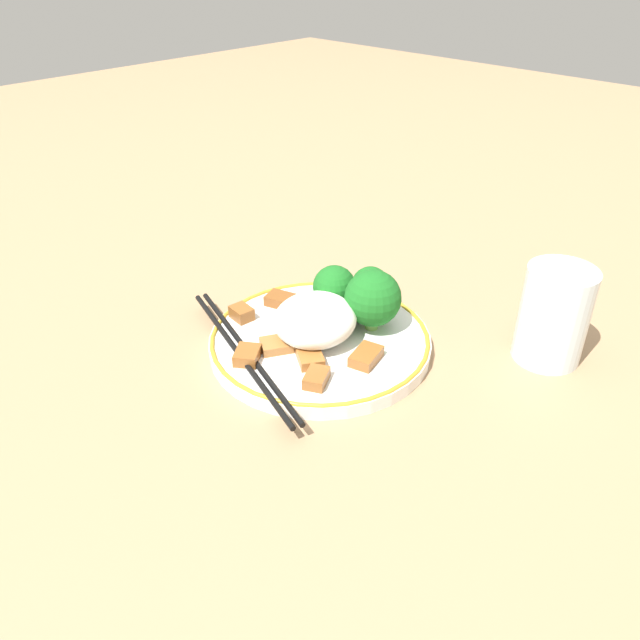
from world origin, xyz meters
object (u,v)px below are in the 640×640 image
at_px(plate, 320,340).
at_px(broccoli_back_right, 334,287).
at_px(broccoli_back_left, 373,298).
at_px(chopsticks, 243,352).
at_px(drinking_glass, 554,315).
at_px(broccoli_back_center, 370,286).

height_order(plate, broccoli_back_right, broccoli_back_right).
xyz_separation_m(plate, broccoli_back_right, (0.02, -0.05, 0.04)).
bearing_deg(broccoli_back_left, broccoli_back_right, 2.70).
relative_size(plate, broccoli_back_right, 4.24).
bearing_deg(broccoli_back_right, chopsticks, 85.59).
height_order(broccoli_back_left, broccoli_back_right, broccoli_back_left).
distance_m(broccoli_back_left, drinking_glass, 0.18).
xyz_separation_m(broccoli_back_center, drinking_glass, (-0.18, -0.07, 0.01)).
relative_size(broccoli_back_left, chopsticks, 0.28).
height_order(plate, broccoli_back_center, broccoli_back_center).
distance_m(broccoli_back_left, broccoli_back_right, 0.05).
relative_size(broccoli_back_left, broccoli_back_center, 1.34).
xyz_separation_m(plate, broccoli_back_left, (-0.03, -0.05, 0.04)).
xyz_separation_m(chopsticks, drinking_glass, (-0.21, -0.23, 0.03)).
bearing_deg(chopsticks, plate, -113.34).
bearing_deg(broccoli_back_left, plate, 60.19).
distance_m(broccoli_back_left, broccoli_back_center, 0.04).
bearing_deg(broccoli_back_left, drinking_glass, -146.20).
bearing_deg(broccoli_back_center, broccoli_back_right, 54.60).
height_order(broccoli_back_left, chopsticks, broccoli_back_left).
distance_m(chopsticks, drinking_glass, 0.31).
distance_m(broccoli_back_left, chopsticks, 0.14).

